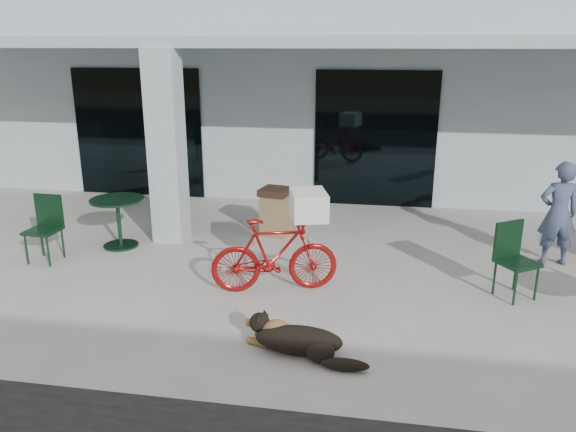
% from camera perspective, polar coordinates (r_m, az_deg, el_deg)
% --- Properties ---
extents(ground, '(80.00, 80.00, 0.00)m').
position_cam_1_polar(ground, '(7.31, -7.00, -8.90)').
color(ground, '#AEACA4').
rests_on(ground, ground).
extents(building, '(22.00, 7.00, 4.50)m').
position_cam_1_polar(building, '(14.93, 2.18, 13.55)').
color(building, '#ADBBC4').
rests_on(building, ground).
extents(storefront_glass_left, '(2.80, 0.06, 2.70)m').
position_cam_1_polar(storefront_glass_left, '(12.52, -14.94, 8.14)').
color(storefront_glass_left, black).
rests_on(storefront_glass_left, ground).
extents(storefront_glass_right, '(2.40, 0.06, 2.70)m').
position_cam_1_polar(storefront_glass_right, '(11.40, 8.82, 7.67)').
color(storefront_glass_right, black).
rests_on(storefront_glass_right, ground).
extents(column, '(0.50, 0.50, 3.12)m').
position_cam_1_polar(column, '(9.39, -12.20, 6.76)').
color(column, '#ADBBC4').
rests_on(column, ground).
extents(overhang, '(22.00, 2.80, 0.18)m').
position_cam_1_polar(overhang, '(10.07, -1.63, 17.26)').
color(overhang, '#ADBBC4').
rests_on(overhang, column).
extents(bicycle, '(1.75, 0.92, 1.01)m').
position_cam_1_polar(bicycle, '(7.45, -1.38, -4.00)').
color(bicycle, '#970E0C').
rests_on(bicycle, ground).
extents(laundry_basket, '(0.59, 0.70, 0.35)m').
position_cam_1_polar(laundry_basket, '(7.28, 2.11, 1.16)').
color(laundry_basket, white).
rests_on(laundry_basket, bicycle).
extents(dog, '(1.15, 0.69, 0.36)m').
position_cam_1_polar(dog, '(6.13, 1.12, -12.34)').
color(dog, black).
rests_on(dog, ground).
extents(cup_near_dog, '(0.09, 0.09, 0.10)m').
position_cam_1_polar(cup_near_dog, '(8.22, -6.49, -5.45)').
color(cup_near_dog, white).
rests_on(cup_near_dog, ground).
extents(cafe_table_near, '(0.96, 0.96, 0.81)m').
position_cam_1_polar(cafe_table_near, '(9.50, -16.79, -0.66)').
color(cafe_table_near, '#12351E').
rests_on(cafe_table_near, ground).
extents(cafe_chair_near, '(0.48, 0.52, 1.01)m').
position_cam_1_polar(cafe_chair_near, '(9.23, -23.65, -1.29)').
color(cafe_chair_near, '#12351E').
rests_on(cafe_chair_near, ground).
extents(cafe_chair_far_a, '(0.64, 0.65, 0.99)m').
position_cam_1_polar(cafe_chair_far_a, '(7.84, 22.29, -4.34)').
color(cafe_chair_far_a, '#12351E').
rests_on(cafe_chair_far_a, ground).
extents(person, '(0.61, 0.44, 1.57)m').
position_cam_1_polar(person, '(9.18, 25.75, 0.22)').
color(person, '#3C4765').
rests_on(person, ground).
extents(trash_receptacle, '(0.58, 0.58, 0.83)m').
position_cam_1_polar(trash_receptacle, '(9.65, -1.26, 0.44)').
color(trash_receptacle, olive).
rests_on(trash_receptacle, ground).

